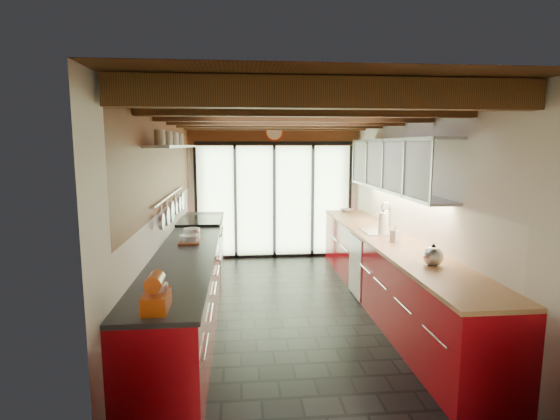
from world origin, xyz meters
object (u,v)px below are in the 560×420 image
object	(u,v)px
bowl	(346,210)
paper_towel	(383,224)
stand_mixer	(156,295)
kettle	(433,255)
soap_bottle	(396,233)

from	to	relation	value
bowl	paper_towel	bearing A→B (deg)	-90.00
stand_mixer	bowl	distance (m)	5.16
kettle	paper_towel	distance (m)	1.53
soap_bottle	bowl	world-z (taller)	soap_bottle
stand_mixer	kettle	xyz separation A→B (m)	(2.54, 0.95, -0.01)
soap_bottle	bowl	bearing A→B (deg)	90.00
paper_towel	bowl	size ratio (longest dim) A/B	1.60
soap_bottle	bowl	distance (m)	2.48
soap_bottle	bowl	xyz separation A→B (m)	(0.00, 2.48, -0.08)
kettle	paper_towel	size ratio (longest dim) A/B	0.79
paper_towel	bowl	xyz separation A→B (m)	(0.00, 2.01, -0.12)
soap_bottle	stand_mixer	bearing A→B (deg)	-141.59
bowl	kettle	bearing A→B (deg)	-90.00
kettle	bowl	distance (m)	3.54
paper_towel	soap_bottle	size ratio (longest dim) A/B	1.60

